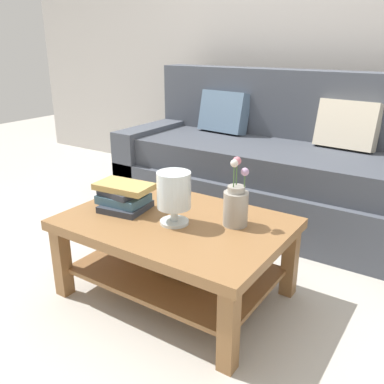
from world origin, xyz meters
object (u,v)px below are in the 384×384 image
Objects in this scene: coffee_table at (176,241)px; glass_hurricane_vase at (174,193)px; book_stack_main at (124,196)px; couch at (273,169)px; flower_pitcher at (236,204)px.

glass_hurricane_vase is (0.02, -0.04, 0.28)m from coffee_table.
book_stack_main is 0.34m from glass_hurricane_vase.
coffee_table is at bearing -89.29° from couch.
glass_hurricane_vase reaches higher than book_stack_main.
coffee_table is (0.02, -1.26, -0.06)m from couch.
glass_hurricane_vase is at bearing -0.91° from book_stack_main.
coffee_table is at bearing 6.31° from book_stack_main.
couch reaches higher than coffee_table.
couch is at bearing 104.27° from flower_pitcher.
couch is 8.73× the size of glass_hurricane_vase.
coffee_table is 0.37m from flower_pitcher.
book_stack_main is at bearing -102.71° from couch.
couch is 1.19m from flower_pitcher.
book_stack_main reaches higher than coffee_table.
coffee_table is at bearing 119.31° from glass_hurricane_vase.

